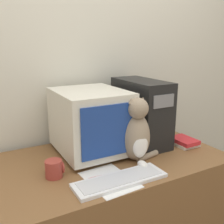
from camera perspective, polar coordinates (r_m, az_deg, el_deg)
The scene contains 10 objects.
wall_back at distance 1.87m, azimuth -7.22°, elevation 8.87°, with size 7.00×0.05×2.50m.
desk at distance 1.79m, azimuth -0.46°, elevation -21.18°, with size 1.34×0.78×0.78m.
crt_monitor at distance 1.60m, azimuth -4.70°, elevation -1.99°, with size 0.39×0.47×0.39m.
computer_tower at distance 1.77m, azimuth 6.30°, elevation 0.01°, with size 0.21×0.46×0.43m.
keyboard at distance 1.33m, azimuth 1.80°, elevation -14.56°, with size 0.48×0.15×0.02m.
cat at distance 1.51m, azimuth 5.23°, elevation -4.72°, with size 0.25×0.27×0.38m.
book_stack at distance 1.83m, azimuth 15.48°, elevation -6.26°, with size 0.14×0.18×0.05m.
pen at distance 1.38m, azimuth -2.50°, elevation -13.77°, with size 0.13×0.01×0.01m.
paper_sheet at distance 1.35m, azimuth -0.57°, elevation -14.55°, with size 0.23×0.31×0.00m.
mug at distance 1.39m, azimuth -12.45°, elevation -11.97°, with size 0.09×0.09×0.09m.
Camera 1 is at (-0.69, -0.89, 1.44)m, focal length 42.00 mm.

